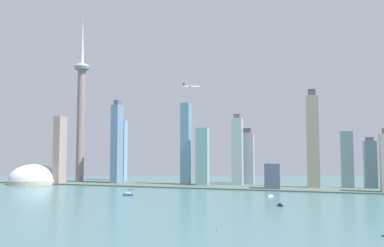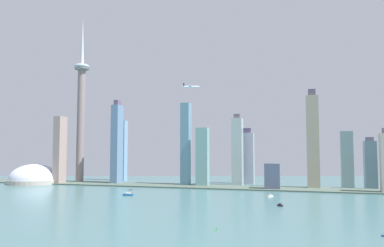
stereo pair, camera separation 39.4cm
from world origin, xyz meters
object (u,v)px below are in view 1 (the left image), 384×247
Objects in this scene: boat_0 at (280,205)px; skyscraper_10 at (247,157)px; skyscraper_2 at (347,160)px; skyscraper_12 at (202,157)px; skyscraper_6 at (186,144)px; channel_buoy_2 at (217,229)px; skyscraper_5 at (272,176)px; skyscraper_0 at (313,141)px; skyscraper_11 at (237,151)px; skyscraper_3 at (117,143)px; skyscraper_1 at (121,150)px; airplane at (191,87)px; skyscraper_9 at (60,150)px; boat_2 at (270,196)px; channel_buoy_1 at (113,195)px; boat_4 at (128,194)px; skyscraper_4 at (370,164)px; stadium_dome at (34,180)px; observation_tower at (81,107)px.

skyscraper_10 is at bearing 138.63° from boat_0.
skyscraper_2 is 263.98m from skyscraper_12.
channel_buoy_2 is (147.53, -385.37, -79.57)m from skyscraper_6.
channel_buoy_2 is (-21.85, -350.42, -21.56)m from skyscraper_5.
skyscraper_0 is at bearing -167.06° from skyscraper_2.
skyscraper_11 is (96.97, 31.96, -13.38)m from skyscraper_6.
skyscraper_3 is (-386.82, -17.37, -3.41)m from skyscraper_0.
skyscraper_1 is 230.90m from skyscraper_12.
skyscraper_0 reaches higher than boat_0.
skyscraper_11 is at bearing 55.94° from airplane.
skyscraper_2 is at bearing 6.83° from skyscraper_9.
skyscraper_3 reaches higher than skyscraper_9.
skyscraper_0 is 248.81m from airplane.
boat_2 is at bearing -12.29° from skyscraper_9.
channel_buoy_1 is at bearing 135.85° from channel_buoy_2.
skyscraper_3 reaches higher than skyscraper_11.
boat_4 is 200.57m from airplane.
skyscraper_4 is 236.16m from boat_2.
boat_0 is at bearing -39.17° from skyscraper_1.
boat_4 is at bearing -25.50° from stadium_dome.
skyscraper_2 is 416.16m from channel_buoy_1.
skyscraper_5 is 104.18m from boat_2.
skyscraper_11 is at bearing 32.72° from skyscraper_12.
skyscraper_2 is at bearing -13.64° from skyscraper_10.
skyscraper_2 reaches higher than boat_4.
channel_buoy_1 is (-297.66, -195.77, -85.25)m from skyscraper_0.
skyscraper_4 is 0.57× the size of skyscraper_6.
skyscraper_0 is at bearing 2.49° from skyscraper_6.
skyscraper_1 is 416.64m from boat_2.
skyscraper_6 is (147.70, 6.97, -2.04)m from skyscraper_3.
skyscraper_4 is 38.64× the size of channel_buoy_1.
skyscraper_0 is 104.64m from skyscraper_5.
skyscraper_5 is 253.08m from boat_4.
channel_buoy_2 is at bearing -83.09° from skyscraper_11.
stadium_dome is 537.74m from boat_0.
skyscraper_5 is at bearing 86.43° from channel_buoy_2.
boat_0 is 233.19m from boat_4.
skyscraper_9 reaches higher than skyscraper_4.
channel_buoy_1 is (-169.96, -254.42, -52.89)m from skyscraper_10.
skyscraper_0 is 11.40× the size of boat_4.
skyscraper_0 reaches higher than skyscraper_6.
skyscraper_12 is at bearing 79.87° from airplane.
skyscraper_3 is 486.84m from channel_buoy_2.
skyscraper_1 is 1.20× the size of skyscraper_10.
boat_0 is 2.59× the size of channel_buoy_2.
skyscraper_2 is 314.65m from airplane.
boat_2 is (431.56, -94.04, -67.76)m from skyscraper_9.
boat_2 is at bearing 11.85° from channel_buoy_1.
channel_buoy_1 is at bearing -35.45° from skyscraper_9.
observation_tower is 482.81m from skyscraper_0.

